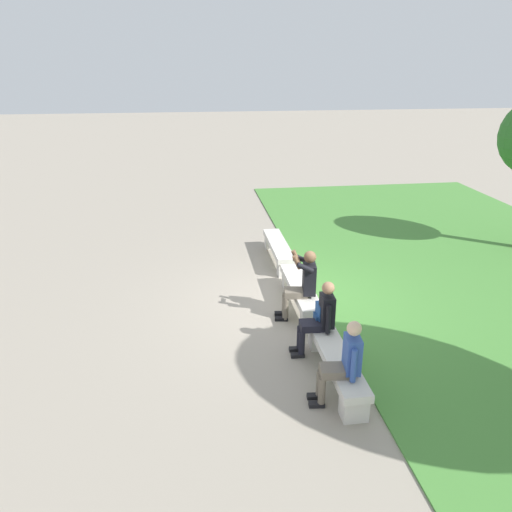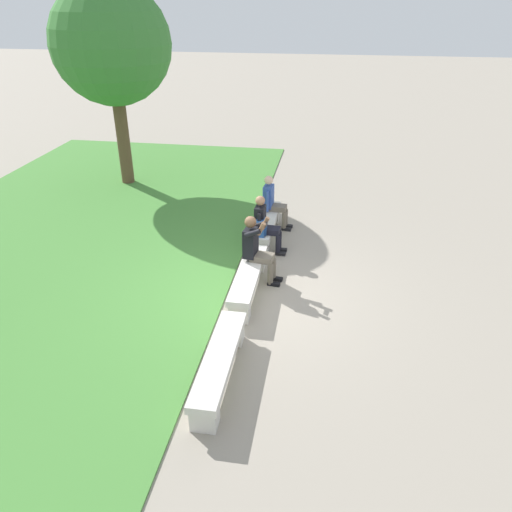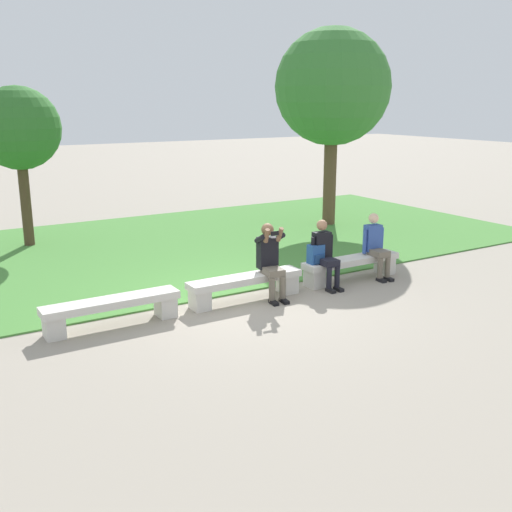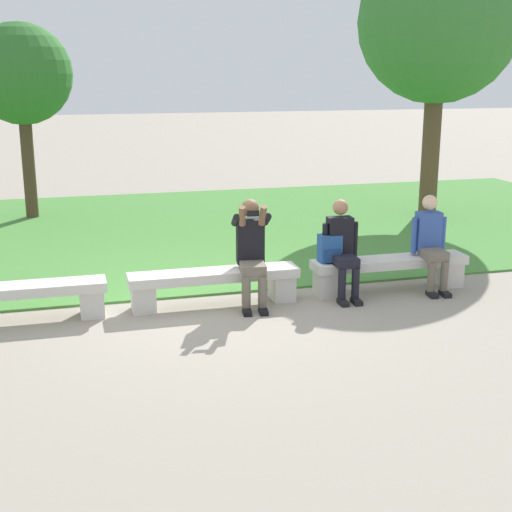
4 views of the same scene
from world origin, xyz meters
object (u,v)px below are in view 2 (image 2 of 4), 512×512
Objects in this scene: person_distant at (265,223)px; person_companion at (273,201)px; person_photographer at (257,246)px; tree_left_background at (111,45)px; bench_near at (248,278)px; bench_main at (220,362)px; bench_mid at (267,225)px; backpack at (260,227)px.

person_companion is at bearing 0.01° from person_distant.
tree_left_background is (4.90, 4.57, 2.99)m from person_photographer.
bench_near is at bearing 170.51° from person_photographer.
person_distant is at bearing -0.94° from bench_main.
person_distant reaches higher than bench_near.
backpack is at bearing 179.06° from bench_mid.
backpack is at bearing 4.84° from person_photographer.
tree_left_background reaches higher than backpack.
person_companion is (5.31, -0.07, 0.37)m from bench_main.
bench_near is 1.57m from backpack.
person_photographer is 1.21m from person_distant.
tree_left_background reaches higher than bench_mid.
person_photographer reaches higher than person_companion.
bench_mid is at bearing -0.94° from backpack.
backpack is at bearing 176.72° from person_companion.
person_distant is at bearing 0.50° from person_photographer.
person_photographer is 2.47m from person_companion.
backpack is (-0.13, 0.08, -0.05)m from person_distant.
backpack reaches higher than bench_mid.
person_distant is at bearing -2.28° from bench_near.
person_photographer is at bearing -179.75° from person_companion.
person_companion is at bearing -118.04° from tree_left_background.
tree_left_background reaches higher than bench_near.
backpack is at bearing 149.16° from person_distant.
person_photographer is at bearing -136.98° from tree_left_background.
bench_near and bench_mid have the same top height.
person_companion is 1.40m from backpack.
bench_main is 1.69× the size of person_distant.
bench_near is 1.71m from person_distant.
person_distant reaches higher than backpack.
bench_mid is 4.97× the size of backpack.
bench_near is at bearing 177.72° from person_distant.
person_photographer is 1.08m from backpack.
tree_left_background is at bearing 56.50° from bench_mid.
bench_mid is at bearing 2.29° from person_photographer.
person_photographer reaches higher than bench_mid.
backpack is 0.08× the size of tree_left_background.
bench_main is 1.00× the size of bench_mid.
bench_main is 1.69× the size of person_companion.
bench_main is 4.77m from bench_mid.
bench_mid is at bearing 0.00° from bench_near.
person_photographer is at bearing -9.49° from bench_near.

